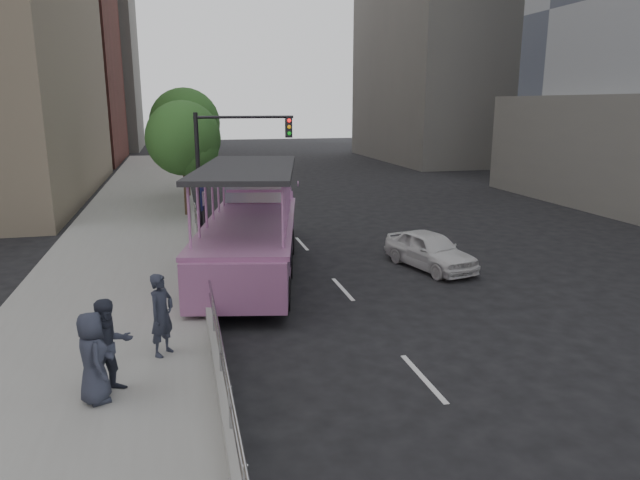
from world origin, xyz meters
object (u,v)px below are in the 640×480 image
pedestrian_far (93,358)px  traffic_signal (226,153)px  duck_boat (253,229)px  street_tree_far (187,126)px  parking_sign (204,213)px  street_tree_near (186,141)px  pedestrian_mid (110,347)px  pedestrian_near (162,315)px  car (430,250)px

pedestrian_far → traffic_signal: 15.07m
duck_boat → street_tree_far: bearing=96.8°
parking_sign → street_tree_near: street_tree_near is taller
pedestrian_mid → parking_sign: size_ratio=0.69×
pedestrian_far → duck_boat: bearing=-43.4°
pedestrian_far → parking_sign: size_ratio=0.65×
pedestrian_near → street_tree_far: 22.34m
pedestrian_near → pedestrian_mid: (-0.89, -1.49, 0.01)m
car → street_tree_far: street_tree_far is taller
pedestrian_near → street_tree_near: bearing=34.0°
car → pedestrian_near: 10.46m
pedestrian_near → street_tree_far: size_ratio=0.28×
pedestrian_far → traffic_signal: (3.67, 14.43, 2.35)m
street_tree_near → street_tree_far: 6.02m
pedestrian_near → street_tree_far: bearing=34.4°
duck_boat → pedestrian_near: (-2.89, -7.20, -0.17)m
traffic_signal → street_tree_far: (-1.40, 9.43, 0.81)m
car → street_tree_near: street_tree_near is taller
parking_sign → street_tree_near: bearing=93.4°
pedestrian_near → street_tree_near: (0.91, 16.09, 2.62)m
pedestrian_far → pedestrian_mid: bearing=-62.8°
pedestrian_mid → street_tree_far: size_ratio=0.28×
car → street_tree_far: size_ratio=0.59×
street_tree_near → street_tree_far: bearing=88.1°
car → pedestrian_far: bearing=-157.3°
parking_sign → pedestrian_far: bearing=-102.9°
street_tree_far → pedestrian_far: bearing=-95.4°
pedestrian_mid → parking_sign: 10.81m
pedestrian_mid → street_tree_far: (2.01, 23.58, 3.09)m
pedestrian_near → pedestrian_far: bearing=-176.0°
pedestrian_mid → duck_boat: bearing=34.8°
duck_boat → pedestrian_mid: duck_boat is taller
pedestrian_near → street_tree_near: 16.33m
pedestrian_mid → pedestrian_far: pedestrian_mid is taller
pedestrian_far → traffic_signal: traffic_signal is taller
pedestrian_far → parking_sign: 11.14m
traffic_signal → parking_sign: bearing=-108.2°
car → traffic_signal: (-6.27, 7.00, 2.85)m
car → traffic_signal: size_ratio=0.73×
duck_boat → street_tree_far: (-1.77, 14.90, 2.94)m
pedestrian_near → traffic_signal: size_ratio=0.35×
street_tree_near → street_tree_far: street_tree_far is taller
duck_boat → pedestrian_mid: bearing=-113.5°
pedestrian_far → parking_sign: (2.49, 10.84, 0.51)m
traffic_signal → street_tree_near: street_tree_near is taller
traffic_signal → pedestrian_near: bearing=-101.2°
pedestrian_mid → car: bearing=4.9°
pedestrian_far → street_tree_far: bearing=-24.5°
street_tree_near → street_tree_far: (0.20, 6.00, 0.49)m
duck_boat → pedestrian_near: 7.75m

